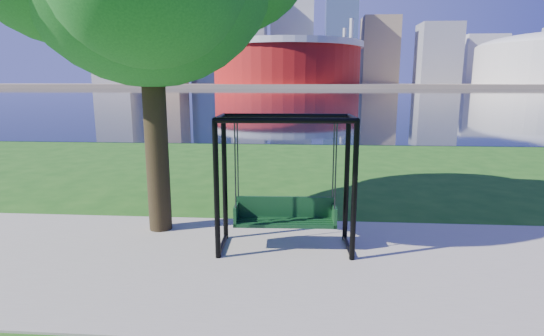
# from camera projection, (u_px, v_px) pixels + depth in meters

# --- Properties ---
(ground) EXTENTS (900.00, 900.00, 0.00)m
(ground) POSITION_uv_depth(u_px,v_px,m) (287.00, 251.00, 6.81)
(ground) COLOR #1E5114
(ground) RESTS_ON ground
(path) EXTENTS (120.00, 4.00, 0.03)m
(path) POSITION_uv_depth(u_px,v_px,m) (285.00, 263.00, 6.32)
(path) COLOR #9E937F
(path) RESTS_ON ground
(river) EXTENTS (900.00, 180.00, 0.02)m
(river) POSITION_uv_depth(u_px,v_px,m) (304.00, 94.00, 106.51)
(river) COLOR black
(river) RESTS_ON ground
(far_bank) EXTENTS (900.00, 228.00, 2.00)m
(far_bank) POSITION_uv_depth(u_px,v_px,m) (305.00, 85.00, 305.73)
(far_bank) COLOR #937F60
(far_bank) RESTS_ON ground
(stadium) EXTENTS (83.00, 83.00, 32.00)m
(stadium) POSITION_uv_depth(u_px,v_px,m) (287.00, 62.00, 234.46)
(stadium) COLOR maroon
(stadium) RESTS_ON far_bank
(skyline) EXTENTS (392.00, 66.00, 96.50)m
(skyline) POSITION_uv_depth(u_px,v_px,m) (299.00, 37.00, 312.25)
(skyline) COLOR gray
(skyline) RESTS_ON far_bank
(swing) EXTENTS (2.15, 1.00, 2.17)m
(swing) POSITION_uv_depth(u_px,v_px,m) (285.00, 187.00, 6.69)
(swing) COLOR black
(swing) RESTS_ON ground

